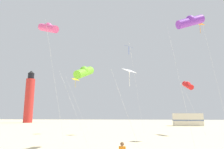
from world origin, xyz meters
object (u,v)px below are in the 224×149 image
kite_diamond_orange (201,29)px  kite_diamond_gold (76,81)px  kite_diamond_blue (129,50)px  kite_tube_lime (84,72)px  lighthouse_distant (29,98)px  kite_diamond_white (129,73)px  kite_tube_violet (190,21)px  rv_van_cream (188,120)px  kite_tube_rainbow (48,28)px  kite_tube_scarlet (188,85)px

kite_diamond_orange → kite_diamond_gold: (-16.06, 5.43, -4.99)m
kite_diamond_blue → kite_diamond_gold: kite_diamond_blue is taller
kite_tube_lime → lighthouse_distant: (-29.03, 47.12, 1.79)m
kite_diamond_orange → kite_diamond_white: size_ratio=2.16×
kite_diamond_orange → kite_tube_violet: (-3.21, -6.93, -2.24)m
rv_van_cream → kite_diamond_orange: bearing=-99.2°
kite_tube_lime → kite_diamond_white: 4.00m
kite_diamond_white → lighthouse_distant: size_ratio=0.36×
kite_diamond_blue → kite_tube_rainbow: bearing=-125.6°
kite_tube_rainbow → kite_tube_scarlet: 19.01m
kite_diamond_blue → rv_van_cream: (12.82, 21.17, -10.19)m
kite_diamond_gold → kite_diamond_white: size_ratio=1.28×
kite_tube_scarlet → kite_tube_violet: (-2.64, -12.08, 3.56)m
kite_diamond_orange → rv_van_cream: size_ratio=2.02×
kite_tube_violet → kite_diamond_gold: bearing=136.1°
kite_diamond_blue → kite_diamond_white: kite_diamond_blue is taller
kite_diamond_blue → rv_van_cream: 26.77m
kite_diamond_blue → kite_diamond_white: (0.06, -12.99, -5.94)m
kite_tube_rainbow → kite_tube_scarlet: bearing=34.1°
kite_tube_lime → lighthouse_distant: 55.37m
kite_diamond_orange → kite_tube_lime: bearing=-152.0°
kite_diamond_orange → kite_tube_scarlet: (-0.57, 5.14, -5.80)m
kite_tube_rainbow → kite_tube_violet: bearing=-7.6°
kite_tube_lime → kite_tube_violet: (8.81, -0.55, 3.91)m
lighthouse_distant → kite_tube_violet: bearing=-51.6°
kite_tube_lime → rv_van_cream: size_ratio=1.05×
kite_diamond_orange → kite_diamond_blue: bearing=146.8°
kite_tube_violet → rv_van_cream: (7.75, 33.52, -8.57)m
kite_diamond_blue → kite_diamond_orange: (8.28, -5.42, 0.62)m
kite_diamond_orange → rv_van_cream: kite_diamond_orange is taller
lighthouse_distant → kite_tube_lime: bearing=-58.4°
kite_diamond_blue → kite_tube_violet: (5.07, -12.35, -1.61)m
kite_tube_scarlet → kite_tube_violet: 12.86m
kite_diamond_blue → kite_diamond_gold: (-7.78, 0.01, -4.36)m
kite_diamond_blue → lighthouse_distant: (-32.77, 35.32, -3.74)m
lighthouse_distant → kite_diamond_gold: bearing=-54.7°
kite_diamond_orange → kite_tube_rainbow: kite_diamond_orange is taller
kite_diamond_white → kite_diamond_gold: bearing=121.1°
kite_tube_scarlet → rv_van_cream: 22.61m
kite_diamond_gold → kite_tube_scarlet: kite_diamond_gold is taller
lighthouse_distant → rv_van_cream: lighthouse_distant is taller
kite_diamond_orange → rv_van_cream: (4.54, 26.59, -10.81)m
kite_diamond_blue → kite_tube_rainbow: size_ratio=1.09×
kite_tube_rainbow → kite_tube_lime: 6.16m
kite_tube_scarlet → rv_van_cream: size_ratio=1.10×
kite_tube_scarlet → kite_tube_violet: bearing=-102.3°
kite_diamond_gold → kite_tube_lime: size_ratio=1.14×
kite_tube_rainbow → rv_van_cream: kite_tube_rainbow is taller
kite_diamond_white → lighthouse_distant: bearing=124.2°
kite_diamond_blue → kite_tube_violet: kite_diamond_blue is taller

